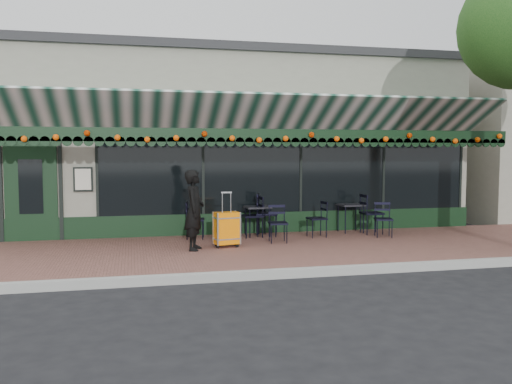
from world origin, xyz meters
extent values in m
plane|color=black|center=(0.00, 0.00, 0.00)|extent=(80.00, 80.00, 0.00)
cube|color=brown|center=(0.00, 2.00, 0.07)|extent=(18.00, 4.00, 0.15)
cube|color=#9E9E99|center=(0.00, -0.08, 0.07)|extent=(18.00, 0.16, 0.15)
cube|color=gray|center=(0.00, 8.00, 2.25)|extent=(12.00, 8.00, 4.50)
cube|color=black|center=(1.20, 3.98, 1.65)|extent=(9.20, 0.04, 2.00)
cube|color=black|center=(-4.80, 3.98, 1.25)|extent=(1.10, 0.07, 2.20)
cube|color=silver|center=(-3.70, 3.94, 1.50)|extent=(0.42, 0.04, 0.55)
cube|color=black|center=(0.00, 2.52, 2.46)|extent=(12.00, 0.03, 0.28)
cylinder|color=orange|center=(0.00, 2.46, 2.44)|extent=(11.60, 0.12, 0.12)
imported|color=black|center=(-1.42, 2.04, 0.95)|extent=(0.54, 0.67, 1.60)
cube|color=orange|center=(-0.75, 2.22, 0.55)|extent=(0.54, 0.37, 0.66)
cube|color=black|center=(-0.75, 2.22, 0.18)|extent=(0.54, 0.37, 0.07)
cube|color=silver|center=(-0.75, 2.22, 1.08)|extent=(0.22, 0.08, 0.41)
cube|color=black|center=(2.56, 3.58, 0.82)|extent=(0.56, 0.56, 0.04)
cylinder|color=black|center=(2.33, 3.34, 0.48)|extent=(0.03, 0.03, 0.65)
cylinder|color=black|center=(2.79, 3.34, 0.48)|extent=(0.03, 0.03, 0.65)
cylinder|color=black|center=(2.33, 3.81, 0.48)|extent=(0.03, 0.03, 0.65)
cylinder|color=black|center=(2.79, 3.81, 0.48)|extent=(0.03, 0.03, 0.65)
cube|color=black|center=(0.21, 3.50, 0.83)|extent=(0.57, 0.57, 0.04)
cylinder|color=black|center=(-0.03, 3.26, 0.48)|extent=(0.03, 0.03, 0.66)
cylinder|color=black|center=(0.44, 3.26, 0.48)|extent=(0.03, 0.03, 0.66)
cylinder|color=black|center=(-0.03, 3.74, 0.48)|extent=(0.03, 0.03, 0.66)
cylinder|color=black|center=(0.44, 3.74, 0.48)|extent=(0.03, 0.03, 0.66)
camera|label=1|loc=(-2.63, -8.70, 2.11)|focal=38.00mm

